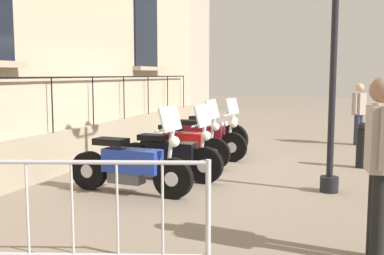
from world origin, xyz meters
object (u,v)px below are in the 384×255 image
motorcycle_black (170,156)px  pedestrian_standing (359,111)px  motorcycle_maroon (203,140)px  crowd_barrier (95,212)px  bollard (362,145)px  pedestrian_walking (379,158)px  motorcycle_blue (131,166)px  lamppost (335,12)px  motorcycle_red (185,145)px  motorcycle_white (210,133)px

motorcycle_black → pedestrian_standing: pedestrian_standing is taller
motorcycle_black → motorcycle_maroon: motorcycle_black is taller
motorcycle_maroon → pedestrian_standing: bearing=45.3°
crowd_barrier → bollard: crowd_barrier is taller
bollard → pedestrian_walking: size_ratio=0.50×
motorcycle_blue → pedestrian_standing: 7.18m
motorcycle_blue → bollard: motorcycle_blue is taller
lamppost → pedestrian_walking: bearing=-78.8°
motorcycle_red → motorcycle_maroon: bearing=85.9°
motorcycle_red → crowd_barrier: motorcycle_red is taller
motorcycle_black → motorcycle_maroon: (-0.05, 2.05, 0.01)m
lamppost → pedestrian_standing: size_ratio=2.75×
motorcycle_white → pedestrian_standing: (3.32, 2.27, 0.44)m
motorcycle_blue → crowd_barrier: (0.91, -2.62, 0.13)m
motorcycle_maroon → bollard: bearing=2.3°
lamppost → motorcycle_red: bearing=159.0°
crowd_barrier → motorcycle_red: bearing=99.6°
motorcycle_white → motorcycle_red: bearing=-88.3°
motorcycle_black → bollard: size_ratio=2.18×
lamppost → crowd_barrier: bearing=-117.7°
motorcycle_blue → motorcycle_white: motorcycle_blue is taller
pedestrian_walking → motorcycle_black: bearing=140.5°
bollard → pedestrian_standing: 3.14m
lamppost → motorcycle_maroon: bearing=142.9°
motorcycle_black → crowd_barrier: (0.68, -3.65, 0.15)m
crowd_barrier → pedestrian_walking: size_ratio=1.14×
crowd_barrier → motorcycle_blue: bearing=109.2°
motorcycle_red → motorcycle_black: bearing=-83.6°
motorcycle_white → pedestrian_walking: 6.53m
motorcycle_white → bollard: bearing=-14.2°
motorcycle_white → lamppost: (2.80, -2.98, 2.28)m
motorcycle_blue → crowd_barrier: motorcycle_blue is taller
motorcycle_black → motorcycle_maroon: bearing=91.5°
motorcycle_blue → motorcycle_black: (0.23, 1.03, -0.02)m
motorcycle_black → motorcycle_white: (-0.18, 3.02, 0.03)m
motorcycle_white → bollard: motorcycle_white is taller
motorcycle_black → pedestrian_walking: bearing=-39.5°
motorcycle_blue → lamppost: size_ratio=0.47×
motorcycle_white → bollard: size_ratio=2.20×
crowd_barrier → pedestrian_standing: (2.46, 8.94, 0.32)m
motorcycle_maroon → motorcycle_white: size_ratio=1.01×
motorcycle_blue → motorcycle_red: size_ratio=1.10×
pedestrian_standing → crowd_barrier: bearing=-105.4°
bollard → pedestrian_walking: 4.79m
motorcycle_blue → motorcycle_white: size_ratio=1.05×
crowd_barrier → motorcycle_maroon: bearing=97.3°
motorcycle_blue → pedestrian_walking: (3.36, -1.55, 0.58)m
motorcycle_black → pedestrian_walking: (3.13, -2.58, 0.60)m
pedestrian_standing → motorcycle_blue: bearing=-118.1°
crowd_barrier → pedestrian_walking: bearing=23.6°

